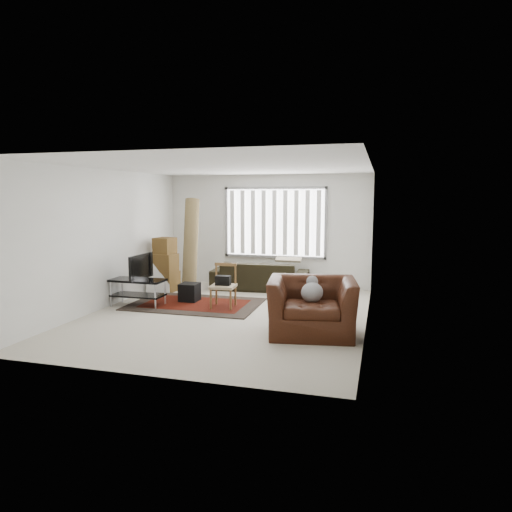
{
  "coord_description": "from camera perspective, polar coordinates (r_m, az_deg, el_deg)",
  "views": [
    {
      "loc": [
        2.71,
        -7.77,
        2.17
      ],
      "look_at": [
        0.41,
        0.51,
        1.05
      ],
      "focal_mm": 32.0,
      "sensor_mm": 36.0,
      "label": 1
    }
  ],
  "objects": [
    {
      "name": "room",
      "position": [
        8.72,
        -2.4,
        4.72
      ],
      "size": [
        6.0,
        6.02,
        2.71
      ],
      "color": "beige",
      "rests_on": "ground"
    },
    {
      "name": "persian_rug",
      "position": [
        9.36,
        -7.59,
        -5.97
      ],
      "size": [
        2.59,
        1.75,
        0.02
      ],
      "color": "black",
      "rests_on": "ground"
    },
    {
      "name": "tv_stand",
      "position": [
        9.41,
        -14.55,
        -3.72
      ],
      "size": [
        1.08,
        0.49,
        0.54
      ],
      "color": "black",
      "rests_on": "ground"
    },
    {
      "name": "tv",
      "position": [
        9.34,
        -14.63,
        -1.3
      ],
      "size": [
        0.11,
        0.88,
        0.5
      ],
      "primitive_type": "imported",
      "rotation": [
        0.0,
        0.0,
        1.57
      ],
      "color": "black",
      "rests_on": "tv_stand"
    },
    {
      "name": "subwoofer",
      "position": [
        9.58,
        -8.31,
        -4.48
      ],
      "size": [
        0.38,
        0.38,
        0.37
      ],
      "primitive_type": "cube",
      "rotation": [
        0.0,
        0.0,
        0.02
      ],
      "color": "black",
      "rests_on": "persian_rug"
    },
    {
      "name": "moving_boxes",
      "position": [
        10.71,
        -11.23,
        -1.28
      ],
      "size": [
        0.57,
        0.53,
        1.24
      ],
      "color": "brown",
      "rests_on": "ground"
    },
    {
      "name": "white_flatpack",
      "position": [
        10.6,
        -12.05,
        -2.57
      ],
      "size": [
        0.58,
        0.24,
        0.72
      ],
      "primitive_type": "cube",
      "rotation": [
        -0.18,
        0.0,
        0.06
      ],
      "color": "silver",
      "rests_on": "ground"
    },
    {
      "name": "rolled_rug",
      "position": [
        10.22,
        -8.18,
        1.19
      ],
      "size": [
        0.41,
        0.78,
        2.15
      ],
      "primitive_type": "cylinder",
      "rotation": [
        -0.21,
        0.0,
        0.13
      ],
      "color": "brown",
      "rests_on": "ground"
    },
    {
      "name": "sofa",
      "position": [
        10.73,
        0.51,
        -1.9
      ],
      "size": [
        2.3,
        1.11,
        0.86
      ],
      "primitive_type": "imported",
      "rotation": [
        0.0,
        0.0,
        3.2
      ],
      "color": "black",
      "rests_on": "ground"
    },
    {
      "name": "side_chair",
      "position": [
        8.93,
        -4.09,
        -3.5
      ],
      "size": [
        0.5,
        0.5,
        0.87
      ],
      "rotation": [
        0.0,
        0.0,
        0.08
      ],
      "color": "#927E5F",
      "rests_on": "ground"
    },
    {
      "name": "armchair",
      "position": [
        7.31,
        7.01,
        -5.76
      ],
      "size": [
        1.53,
        1.38,
        1.01
      ],
      "rotation": [
        0.0,
        0.0,
        0.15
      ],
      "color": "#39180B",
      "rests_on": "ground"
    }
  ]
}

